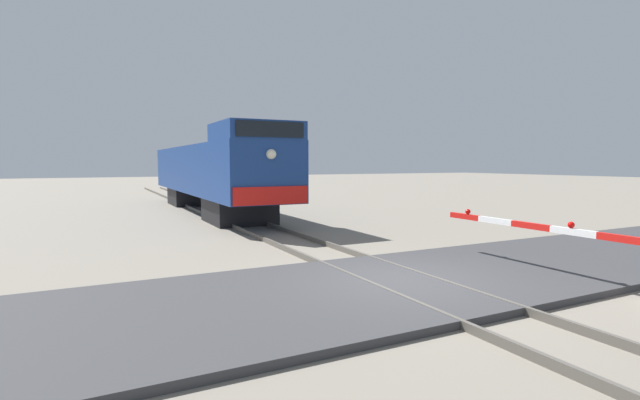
# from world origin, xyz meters

# --- Properties ---
(ground_plane) EXTENTS (160.00, 160.00, 0.00)m
(ground_plane) POSITION_xyz_m (0.00, 0.00, 0.00)
(ground_plane) COLOR gray
(rail_track_left) EXTENTS (0.08, 80.00, 0.15)m
(rail_track_left) POSITION_xyz_m (-0.72, 0.00, 0.07)
(rail_track_left) COLOR #59544C
(rail_track_left) RESTS_ON ground_plane
(rail_track_right) EXTENTS (0.08, 80.00, 0.15)m
(rail_track_right) POSITION_xyz_m (0.72, 0.00, 0.07)
(rail_track_right) COLOR #59544C
(rail_track_right) RESTS_ON ground_plane
(road_surface) EXTENTS (36.00, 4.84, 0.14)m
(road_surface) POSITION_xyz_m (0.00, 0.00, 0.07)
(road_surface) COLOR #38383A
(road_surface) RESTS_ON ground_plane
(locomotive) EXTENTS (2.93, 17.48, 4.06)m
(locomotive) POSITION_xyz_m (0.00, 15.91, 2.08)
(locomotive) COLOR black
(locomotive) RESTS_ON ground_plane
(crossing_gate) EXTENTS (0.36, 5.85, 1.33)m
(crossing_gate) POSITION_xyz_m (3.22, -2.51, 0.83)
(crossing_gate) COLOR silver
(crossing_gate) RESTS_ON ground_plane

